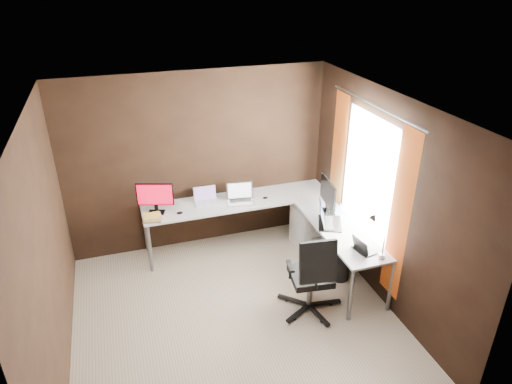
% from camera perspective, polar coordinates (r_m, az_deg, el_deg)
% --- Properties ---
extents(room, '(3.60, 3.60, 2.50)m').
position_cam_1_polar(room, '(4.87, 0.80, -2.99)').
color(room, '#B5A78D').
rests_on(room, ground).
extents(desk, '(2.65, 2.25, 0.73)m').
position_cam_1_polar(desk, '(6.11, 2.29, -2.86)').
color(desk, white).
rests_on(desk, ground).
extents(drawer_pedestal, '(0.42, 0.50, 0.60)m').
position_cam_1_polar(drawer_pedestal, '(6.59, 6.70, -4.47)').
color(drawer_pedestal, white).
rests_on(drawer_pedestal, ground).
extents(monitor_left, '(0.47, 0.20, 0.42)m').
position_cam_1_polar(monitor_left, '(6.09, -12.50, -0.53)').
color(monitor_left, black).
rests_on(monitor_left, desk).
extents(monitor_right, '(0.17, 0.57, 0.47)m').
position_cam_1_polar(monitor_right, '(6.01, 9.00, -0.28)').
color(monitor_right, black).
rests_on(monitor_right, desk).
extents(laptop_white, '(0.32, 0.23, 0.21)m').
position_cam_1_polar(laptop_white, '(6.33, -6.29, -0.88)').
color(laptop_white, white).
rests_on(laptop_white, desk).
extents(laptop_silver, '(0.41, 0.32, 0.25)m').
position_cam_1_polar(laptop_silver, '(6.33, -1.97, -0.67)').
color(laptop_silver, silver).
rests_on(laptop_silver, desk).
extents(laptop_black_big, '(0.43, 0.49, 0.27)m').
position_cam_1_polar(laptop_black_big, '(5.84, 8.86, -3.47)').
color(laptop_black_big, black).
rests_on(laptop_black_big, desk).
extents(laptop_black_small, '(0.23, 0.29, 0.18)m').
position_cam_1_polar(laptop_black_small, '(5.40, 13.19, -6.84)').
color(laptop_black_small, black).
rests_on(laptop_black_small, desk).
extents(book_stack, '(0.26, 0.23, 0.08)m').
position_cam_1_polar(book_stack, '(6.01, -12.85, -3.14)').
color(book_stack, '#9D6854').
rests_on(book_stack, desk).
extents(mouse_left, '(0.10, 0.09, 0.03)m').
position_cam_1_polar(mouse_left, '(6.09, -9.51, -2.59)').
color(mouse_left, black).
rests_on(mouse_left, desk).
extents(mouse_corner, '(0.09, 0.08, 0.03)m').
position_cam_1_polar(mouse_corner, '(6.40, 1.18, -0.73)').
color(mouse_corner, black).
rests_on(mouse_corner, desk).
extents(desk_lamp, '(0.18, 0.20, 0.52)m').
position_cam_1_polar(desk_lamp, '(5.19, 14.90, -4.81)').
color(desk_lamp, slate).
rests_on(desk_lamp, desk).
extents(office_chair, '(0.59, 0.60, 1.06)m').
position_cam_1_polar(office_chair, '(5.44, 6.87, -11.92)').
color(office_chair, black).
rests_on(office_chair, ground).
extents(wastebasket, '(0.29, 0.29, 0.29)m').
position_cam_1_polar(wastebasket, '(6.10, 10.42, -9.39)').
color(wastebasket, black).
rests_on(wastebasket, ground).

